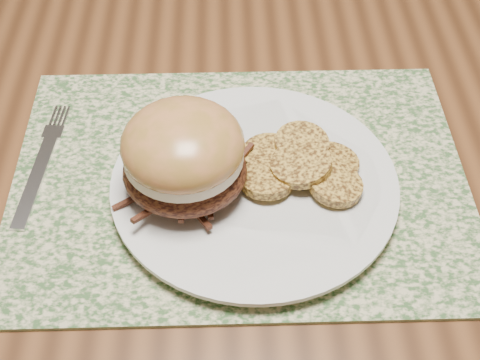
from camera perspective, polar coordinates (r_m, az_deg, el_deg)
name	(u,v)px	position (r m, az deg, el deg)	size (l,w,h in m)	color
dining_table	(46,145)	(0.85, -16.22, 2.88)	(1.50, 0.90, 0.75)	brown
placemat	(240,178)	(0.67, -0.02, 0.15)	(0.45, 0.33, 0.00)	#385A2E
dinner_plate	(254,185)	(0.65, 1.23, -0.45)	(0.26, 0.26, 0.02)	silver
pork_sandwich	(184,156)	(0.60, -4.83, 2.08)	(0.12, 0.12, 0.09)	black
roasted_potatoes	(301,164)	(0.64, 5.23, 1.37)	(0.14, 0.12, 0.03)	gold
fork	(42,162)	(0.70, -16.52, 1.46)	(0.03, 0.17, 0.00)	#BABAC1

